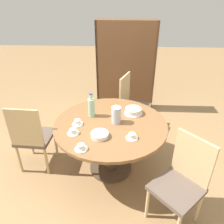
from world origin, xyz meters
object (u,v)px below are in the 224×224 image
chair_c (132,103)px  bookshelf (125,70)px  water_bottle (91,107)px  chair_a (32,136)px  cup_a (81,147)px  cup_b (73,132)px  cup_c (132,136)px  cup_d (78,123)px  coffee_pot (116,114)px  cake_main (133,111)px  chair_b (181,181)px

chair_c → bookshelf: 0.82m
water_bottle → chair_a: bearing=-166.4°
cup_a → cup_b: 0.30m
cup_c → chair_c: bearing=88.0°
water_bottle → cup_d: water_bottle is taller
chair_a → bookshelf: (1.14, 1.71, 0.30)m
cup_d → cup_b: bearing=-93.8°
coffee_pot → cake_main: (0.21, 0.22, -0.07)m
chair_b → chair_c: 1.65m
chair_b → chair_c: same height
cake_main → cup_c: 0.53m
cup_a → coffee_pot: bearing=57.6°
cake_main → cup_b: 0.82m
water_bottle → chair_b: bearing=-40.4°
cup_b → cup_d: bearing=86.2°
cup_a → cup_d: bearing=105.1°
coffee_pot → chair_b: bearing=-46.3°
cup_b → coffee_pot: bearing=28.8°
cake_main → cup_a: bearing=-126.0°
chair_a → cake_main: (1.25, 0.26, 0.25)m
water_bottle → cake_main: bearing=9.5°
coffee_pot → cup_c: coffee_pot is taller
water_bottle → cup_c: size_ratio=2.35×
cup_a → cake_main: bearing=54.0°
chair_b → cup_b: size_ratio=7.23×
chair_c → bookshelf: size_ratio=0.58×
coffee_pot → cup_d: (-0.45, -0.07, -0.09)m
chair_a → cup_b: chair_a is taller
chair_b → cup_a: (-0.98, 0.16, 0.24)m
water_bottle → bookshelf: bearing=75.0°
bookshelf → water_bottle: (-0.41, -1.53, 0.04)m
bookshelf → cup_c: (0.08, -1.98, -0.06)m
cake_main → cup_c: cake_main is taller
cup_d → chair_c: bearing=55.6°
chair_a → cake_main: size_ratio=4.09×
bookshelf → cup_c: bearing=92.2°
chair_a → cup_d: bearing=-179.9°
chair_b → water_bottle: bearing=-173.7°
cup_b → chair_a: bearing=159.7°
cup_b → cup_d: (0.01, 0.19, 0.00)m
water_bottle → cup_b: size_ratio=2.35×
coffee_pot → cup_c: (0.18, -0.31, -0.09)m
cup_b → cup_d: 0.19m
bookshelf → cup_a: size_ratio=12.57×
cake_main → cup_a: cake_main is taller
cup_b → cup_c: size_ratio=1.00×
water_bottle → cup_b: bearing=-111.5°
coffee_pot → water_bottle: (-0.31, 0.14, 0.02)m
cup_c → cup_d: same height
chair_c → cup_b: 1.37m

